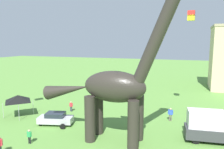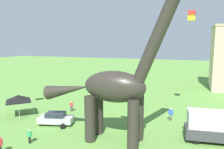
{
  "view_description": "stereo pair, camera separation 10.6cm",
  "coord_description": "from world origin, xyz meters",
  "px_view_note": "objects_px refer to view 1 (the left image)",
  "views": [
    {
      "loc": [
        5.96,
        -14.27,
        10.07
      ],
      "look_at": [
        -1.56,
        6.02,
        6.87
      ],
      "focal_mm": 34.35,
      "sensor_mm": 36.0,
      "label": 1
    },
    {
      "loc": [
        6.06,
        -14.23,
        10.07
      ],
      "look_at": [
        -1.56,
        6.02,
        6.87
      ],
      "focal_mm": 34.35,
      "sensor_mm": 36.0,
      "label": 2
    }
  ],
  "objects_px": {
    "dinosaur_sculpture": "(114,87)",
    "person_strolling_adult": "(170,113)",
    "parked_sedan_left": "(56,118)",
    "parked_box_truck": "(213,126)",
    "person_vendor_side": "(29,135)",
    "festival_canopy_tent": "(18,98)",
    "person_photographer": "(71,105)",
    "kite_near_low": "(191,16)"
  },
  "relations": [
    {
      "from": "person_vendor_side",
      "to": "person_photographer",
      "type": "xyz_separation_m",
      "value": [
        -1.47,
        10.44,
        0.02
      ]
    },
    {
      "from": "parked_sedan_left",
      "to": "parked_box_truck",
      "type": "bearing_deg",
      "value": -10.43
    },
    {
      "from": "person_vendor_side",
      "to": "person_photographer",
      "type": "relative_size",
      "value": 0.98
    },
    {
      "from": "parked_sedan_left",
      "to": "festival_canopy_tent",
      "type": "xyz_separation_m",
      "value": [
        -6.66,
        0.86,
        1.74
      ]
    },
    {
      "from": "parked_box_truck",
      "to": "person_photographer",
      "type": "height_order",
      "value": "parked_box_truck"
    },
    {
      "from": "parked_box_truck",
      "to": "person_strolling_adult",
      "type": "height_order",
      "value": "parked_box_truck"
    },
    {
      "from": "person_vendor_side",
      "to": "festival_canopy_tent",
      "type": "xyz_separation_m",
      "value": [
        -7.18,
        6.08,
        1.65
      ]
    },
    {
      "from": "dinosaur_sculpture",
      "to": "kite_near_low",
      "type": "bearing_deg",
      "value": 44.3
    },
    {
      "from": "person_photographer",
      "to": "festival_canopy_tent",
      "type": "height_order",
      "value": "festival_canopy_tent"
    },
    {
      "from": "parked_sedan_left",
      "to": "person_photographer",
      "type": "xyz_separation_m",
      "value": [
        -0.94,
        5.22,
        0.11
      ]
    },
    {
      "from": "parked_box_truck",
      "to": "festival_canopy_tent",
      "type": "bearing_deg",
      "value": 173.94
    },
    {
      "from": "person_photographer",
      "to": "parked_box_truck",
      "type": "bearing_deg",
      "value": -126.95
    },
    {
      "from": "person_vendor_side",
      "to": "kite_near_low",
      "type": "relative_size",
      "value": 1.13
    },
    {
      "from": "person_strolling_adult",
      "to": "festival_canopy_tent",
      "type": "distance_m",
      "value": 20.66
    },
    {
      "from": "festival_canopy_tent",
      "to": "person_strolling_adult",
      "type": "bearing_deg",
      "value": 15.15
    },
    {
      "from": "dinosaur_sculpture",
      "to": "person_strolling_adult",
      "type": "xyz_separation_m",
      "value": [
        5.04,
        7.74,
        -4.65
      ]
    },
    {
      "from": "dinosaur_sculpture",
      "to": "person_photographer",
      "type": "height_order",
      "value": "dinosaur_sculpture"
    },
    {
      "from": "parked_box_truck",
      "to": "person_photographer",
      "type": "distance_m",
      "value": 19.12
    },
    {
      "from": "parked_box_truck",
      "to": "kite_near_low",
      "type": "height_order",
      "value": "kite_near_low"
    },
    {
      "from": "person_strolling_adult",
      "to": "kite_near_low",
      "type": "height_order",
      "value": "kite_near_low"
    },
    {
      "from": "dinosaur_sculpture",
      "to": "parked_sedan_left",
      "type": "xyz_separation_m",
      "value": [
        -8.2,
        1.49,
        -4.9
      ]
    },
    {
      "from": "parked_sedan_left",
      "to": "kite_near_low",
      "type": "bearing_deg",
      "value": 18.77
    },
    {
      "from": "parked_sedan_left",
      "to": "festival_canopy_tent",
      "type": "relative_size",
      "value": 1.44
    },
    {
      "from": "person_vendor_side",
      "to": "person_photographer",
      "type": "bearing_deg",
      "value": -82.03
    },
    {
      "from": "person_vendor_side",
      "to": "person_photographer",
      "type": "distance_m",
      "value": 10.54
    },
    {
      "from": "parked_box_truck",
      "to": "kite_near_low",
      "type": "xyz_separation_m",
      "value": [
        -2.71,
        8.73,
        12.1
      ]
    },
    {
      "from": "parked_sedan_left",
      "to": "parked_box_truck",
      "type": "xyz_separation_m",
      "value": [
        17.82,
        1.62,
        0.84
      ]
    },
    {
      "from": "parked_box_truck",
      "to": "person_photographer",
      "type": "relative_size",
      "value": 3.87
    },
    {
      "from": "dinosaur_sculpture",
      "to": "parked_box_truck",
      "type": "height_order",
      "value": "dinosaur_sculpture"
    },
    {
      "from": "person_vendor_side",
      "to": "kite_near_low",
      "type": "height_order",
      "value": "kite_near_low"
    },
    {
      "from": "parked_box_truck",
      "to": "person_strolling_adult",
      "type": "distance_m",
      "value": 6.54
    },
    {
      "from": "parked_sedan_left",
      "to": "person_photographer",
      "type": "height_order",
      "value": "parked_sedan_left"
    },
    {
      "from": "parked_sedan_left",
      "to": "person_strolling_adult",
      "type": "bearing_deg",
      "value": 9.65
    },
    {
      "from": "kite_near_low",
      "to": "dinosaur_sculpture",
      "type": "bearing_deg",
      "value": -120.29
    },
    {
      "from": "parked_box_truck",
      "to": "festival_canopy_tent",
      "type": "distance_m",
      "value": 24.51
    },
    {
      "from": "person_strolling_adult",
      "to": "parked_sedan_left",
      "type": "bearing_deg",
      "value": -10.31
    },
    {
      "from": "kite_near_low",
      "to": "parked_box_truck",
      "type": "bearing_deg",
      "value": -72.75
    },
    {
      "from": "person_strolling_adult",
      "to": "festival_canopy_tent",
      "type": "bearing_deg",
      "value": -20.44
    },
    {
      "from": "parked_sedan_left",
      "to": "person_photographer",
      "type": "bearing_deg",
      "value": 84.63
    },
    {
      "from": "person_strolling_adult",
      "to": "kite_near_low",
      "type": "relative_size",
      "value": 1.34
    },
    {
      "from": "parked_box_truck",
      "to": "dinosaur_sculpture",
      "type": "bearing_deg",
      "value": -169.92
    },
    {
      "from": "dinosaur_sculpture",
      "to": "person_photographer",
      "type": "xyz_separation_m",
      "value": [
        -9.14,
        6.71,
        -4.79
      ]
    }
  ]
}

